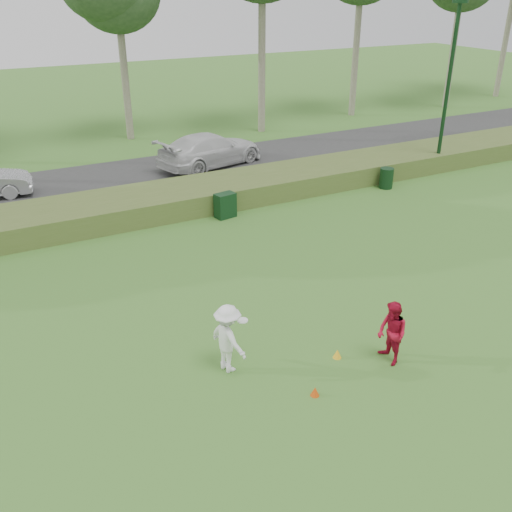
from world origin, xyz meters
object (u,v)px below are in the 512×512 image
cone_orange (315,391)px  trash_bin (386,178)px  lamp_post (453,55)px  player_white (228,339)px  player_red (392,333)px  car_right (210,150)px  utility_cabinet (225,205)px  cone_yellow (337,354)px

cone_orange → trash_bin: (10.96, 10.97, 0.36)m
lamp_post → player_white: lamp_post is taller
lamp_post → player_red: lamp_post is taller
player_red → car_right: bearing=176.5°
lamp_post → player_white: (-16.35, -10.05, -4.69)m
utility_cabinet → cone_yellow: bearing=-108.2°
cone_orange → utility_cabinet: bearing=75.9°
utility_cabinet → player_red: bearing=-102.0°
player_white → trash_bin: bearing=-68.2°
cone_yellow → car_right: bearing=77.5°
cone_orange → trash_bin: trash_bin is taller
lamp_post → player_red: (-12.59, -11.65, -4.74)m
utility_cabinet → car_right: (2.25, 6.71, 0.39)m
car_right → player_red: bearing=155.9°
car_right → lamp_post: bearing=-136.3°
trash_bin → car_right: car_right is taller
player_white → utility_cabinet: bearing=-38.9°
cone_yellow → utility_cabinet: utility_cabinet is taller
player_white → cone_orange: bearing=-158.4°
utility_cabinet → trash_bin: 8.17m
lamp_post → player_white: bearing=-148.4°
lamp_post → player_red: bearing=-137.2°
utility_cabinet → lamp_post: bearing=-6.2°
cone_orange → cone_yellow: (1.32, 0.99, 0.01)m
cone_orange → car_right: bearing=74.2°
lamp_post → car_right: (-9.95, 5.91, -4.70)m
lamp_post → trash_bin: (-4.03, -0.94, -5.12)m
cone_yellow → player_white: bearing=162.2°
cone_yellow → car_right: 17.25m
cone_orange → cone_yellow: size_ratio=0.95×
player_red → utility_cabinet: size_ratio=1.67×
lamp_post → player_white: size_ratio=4.51×
utility_cabinet → car_right: size_ratio=0.18×
player_white → cone_orange: size_ratio=7.73×
cone_yellow → cone_orange: bearing=-143.0°
lamp_post → cone_yellow: 18.33m
player_white → car_right: (6.41, 15.96, -0.01)m
player_red → trash_bin: 13.72m
player_white → cone_orange: (1.36, -1.85, -0.79)m
cone_orange → utility_cabinet: 11.46m
player_red → utility_cabinet: player_red is taller
cone_yellow → utility_cabinet: (1.48, 10.11, 0.39)m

